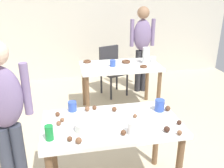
{
  "coord_description": "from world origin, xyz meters",
  "views": [
    {
      "loc": [
        -0.39,
        -2.04,
        1.86
      ],
      "look_at": [
        0.08,
        0.35,
        0.9
      ],
      "focal_mm": 39.78,
      "sensor_mm": 36.0,
      "label": 1
    }
  ],
  "objects": [
    {
      "name": "donut_far_1",
      "position": [
        0.73,
        1.29,
        0.77
      ],
      "size": [
        0.11,
        0.11,
        0.03
      ],
      "primitive_type": "torus",
      "color": "brown",
      "rests_on": "dining_table_far"
    },
    {
      "name": "cake_ball_7",
      "position": [
        0.38,
        -0.41,
        0.78
      ],
      "size": [
        0.05,
        0.05,
        0.05
      ],
      "primitive_type": "sphere",
      "color": "#3D2319",
      "rests_on": "dining_table_near"
    },
    {
      "name": "cake_ball_13",
      "position": [
        0.19,
        -0.13,
        0.77
      ],
      "size": [
        0.04,
        0.04,
        0.04
      ],
      "primitive_type": "sphere",
      "color": "brown",
      "rests_on": "dining_table_near"
    },
    {
      "name": "cake_ball_12",
      "position": [
        0.03,
        0.02,
        0.77
      ],
      "size": [
        0.05,
        0.05,
        0.05
      ],
      "primitive_type": "sphere",
      "color": "brown",
      "rests_on": "dining_table_near"
    },
    {
      "name": "cup_near_1",
      "position": [
        -0.36,
        0.11,
        0.8
      ],
      "size": [
        0.08,
        0.08,
        0.1
      ],
      "primitive_type": "cylinder",
      "color": "#3351B2",
      "rests_on": "dining_table_near"
    },
    {
      "name": "cake_ball_14",
      "position": [
        -0.34,
        -0.43,
        0.78
      ],
      "size": [
        0.05,
        0.05,
        0.05
      ],
      "primitive_type": "sphere",
      "color": "brown",
      "rests_on": "dining_table_near"
    },
    {
      "name": "person_adult_far",
      "position": [
        0.98,
        2.16,
        0.93
      ],
      "size": [
        0.45,
        0.21,
        1.55
      ],
      "color": "#28282D",
      "rests_on": "ground_plane"
    },
    {
      "name": "dining_table_near",
      "position": [
        -0.03,
        -0.17,
        0.64
      ],
      "size": [
        1.2,
        0.67,
        0.75
      ],
      "color": "white",
      "rests_on": "ground_plane"
    },
    {
      "name": "cake_ball_4",
      "position": [
        -0.5,
        0.03,
        0.77
      ],
      "size": [
        0.04,
        0.04,
        0.04
      ],
      "primitive_type": "sphere",
      "color": "brown",
      "rests_on": "dining_table_near"
    },
    {
      "name": "fork_near",
      "position": [
        0.39,
        -0.19,
        0.75
      ],
      "size": [
        0.17,
        0.02,
        0.01
      ],
      "primitive_type": "cube",
      "color": "silver",
      "rests_on": "dining_table_near"
    },
    {
      "name": "cake_ball_9",
      "position": [
        -0.4,
        -0.39,
        0.77
      ],
      "size": [
        0.04,
        0.04,
        0.04
      ],
      "primitive_type": "sphere",
      "color": "brown",
      "rests_on": "dining_table_near"
    },
    {
      "name": "cup_near_0",
      "position": [
        0.46,
        -0.05,
        0.81
      ],
      "size": [
        0.09,
        0.09,
        0.11
      ],
      "primitive_type": "cylinder",
      "color": "#3351B2",
      "rests_on": "dining_table_near"
    },
    {
      "name": "cake_ball_11",
      "position": [
        0.53,
        -0.32,
        0.77
      ],
      "size": [
        0.04,
        0.04,
        0.04
      ],
      "primitive_type": "sphere",
      "color": "#3D2319",
      "rests_on": "dining_table_near"
    },
    {
      "name": "cake_ball_6",
      "position": [
        0.46,
        -0.47,
        0.77
      ],
      "size": [
        0.04,
        0.04,
        0.04
      ],
      "primitive_type": "sphere",
      "color": "brown",
      "rests_on": "dining_table_near"
    },
    {
      "name": "pitcher_far",
      "position": [
        0.83,
        1.48,
        0.87
      ],
      "size": [
        0.11,
        0.11,
        0.25
      ],
      "primitive_type": "cylinder",
      "color": "white",
      "rests_on": "dining_table_far"
    },
    {
      "name": "donut_far_2",
      "position": [
        0.54,
        1.57,
        0.77
      ],
      "size": [
        0.14,
        0.14,
        0.04
      ],
      "primitive_type": "torus",
      "color": "brown",
      "rests_on": "dining_table_far"
    },
    {
      "name": "chair_far_table",
      "position": [
        0.43,
        2.16,
        0.5
      ],
      "size": [
        0.52,
        0.52,
        0.87
      ],
      "color": "#2D2D33",
      "rests_on": "ground_plane"
    },
    {
      "name": "dining_table_far",
      "position": [
        0.42,
        1.47,
        0.64
      ],
      "size": [
        1.2,
        0.67,
        0.75
      ],
      "color": "white",
      "rests_on": "ground_plane"
    },
    {
      "name": "person_girl_near",
      "position": [
        -0.91,
        -0.08,
        0.89
      ],
      "size": [
        0.45,
        0.28,
        1.5
      ],
      "color": "#383D4C",
      "rests_on": "ground_plane"
    },
    {
      "name": "wall_back",
      "position": [
        0.0,
        3.2,
        1.3
      ],
      "size": [
        6.4,
        0.1,
        2.6
      ],
      "primitive_type": "cube",
      "color": "beige",
      "rests_on": "ground_plane"
    },
    {
      "name": "cake_ball_8",
      "position": [
        0.02,
        -0.39,
        0.77
      ],
      "size": [
        0.05,
        0.05,
        0.05
      ],
      "primitive_type": "sphere",
      "color": "brown",
      "rests_on": "dining_table_near"
    },
    {
      "name": "cake_ball_10",
      "position": [
        -0.46,
        -0.08,
        0.77
      ],
      "size": [
        0.04,
        0.04,
        0.04
      ],
      "primitive_type": "sphere",
      "color": "brown",
      "rests_on": "dining_table_near"
    },
    {
      "name": "cake_ball_15",
      "position": [
        -0.48,
        -0.13,
        0.77
      ],
      "size": [
        0.04,
        0.04,
        0.04
      ],
      "primitive_type": "sphere",
      "color": "brown",
      "rests_on": "dining_table_near"
    },
    {
      "name": "cake_ball_0",
      "position": [
        0.54,
        -0.06,
        0.78
      ],
      "size": [
        0.05,
        0.05,
        0.05
      ],
      "primitive_type": "sphere",
      "color": "brown",
      "rests_on": "dining_table_near"
    },
    {
      "name": "cake_ball_2",
      "position": [
        0.5,
        0.11,
        0.77
      ],
      "size": [
        0.04,
        0.04,
        0.04
      ],
      "primitive_type": "sphere",
      "color": "brown",
      "rests_on": "dining_table_near"
    },
    {
      "name": "cake_ball_3",
      "position": [
        -0.15,
        0.1,
        0.77
      ],
      "size": [
        0.04,
        0.04,
        0.04
      ],
      "primitive_type": "sphere",
      "color": "brown",
      "rests_on": "dining_table_near"
    },
    {
      "name": "cake_ball_5",
      "position": [
        -0.22,
        0.08,
        0.77
      ],
      "size": [
        0.05,
        0.05,
        0.05
      ],
      "primitive_type": "sphere",
      "color": "brown",
      "rests_on": "dining_table_near"
    },
    {
      "name": "cup_near_2",
      "position": [
        0.1,
        -0.38,
        0.8
      ],
      "size": [
        0.08,
        0.08,
        0.11
      ],
      "primitive_type": "cylinder",
      "color": "white",
      "rests_on": "dining_table_near"
    },
    {
      "name": "cake_ball_1",
      "position": [
        0.53,
        0.05,
        0.77
      ],
      "size": [
        0.04,
        0.04,
        0.04
      ],
      "primitive_type": "sphere",
      "color": "brown",
      "rests_on": "dining_table_near"
    },
    {
      "name": "mixing_bowl",
      "position": [
        -0.27,
        -0.26,
        0.79
      ],
      "size": [
        0.17,
        0.17,
        0.07
      ],
      "primitive_type": "cylinder",
      "color": "white",
      "rests_on": "dining_table_near"
    },
    {
      "name": "cup_far_0",
      "position": [
        0.96,
        1.51,
        0.8
      ],
      "size": [
        0.09,
        0.09,
        0.09
      ],
      "primitive_type": "cylinder",
      "color": "white",
      "rests_on": "dining_table_far"
    },
    {
      "name": "cup_far_1",
      "position": [
        0.3,
        1.43,
        0.8
      ],
      "size": [
        0.08,
        0.08,
        0.1
      ],
      "primitive_type": "cylinder",
      "color": "#3351B2",
      "rests_on": "dining_table_far"
    },
    {
      "name": "donut_far_0",
      "position": [
        -0.06,
        1.7,
        0.77
      ],
      "size": [
        0.12,
        0.12,
        0.04
      ],
      "primitive_type": "torus",
      "color": "brown",
      "rests_on": "dining_table_far"
    },
    {
      "name": "soda_can",
      "position": [
        -0.55,
        -0.34,
        0.81
      ],
      "size": [
        0.07,
        0.07,
        0.12
      ],
      "primitive_type": "cylinder",
      "color": "#198438",
      "rests_on": "dining_table_near"
    }
  ]
}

